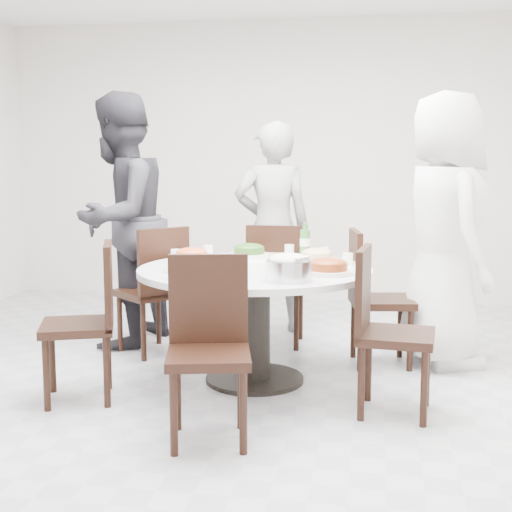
% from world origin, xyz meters
% --- Properties ---
extents(floor, '(6.00, 6.00, 0.01)m').
position_xyz_m(floor, '(0.00, 0.00, 0.00)').
color(floor, '#B6B7BC').
rests_on(floor, ground).
extents(wall_back, '(6.00, 0.01, 2.80)m').
position_xyz_m(wall_back, '(0.00, 3.00, 1.40)').
color(wall_back, silver).
rests_on(wall_back, ground).
extents(dining_table, '(1.50, 1.50, 0.75)m').
position_xyz_m(dining_table, '(0.00, 0.26, 0.38)').
color(dining_table, white).
rests_on(dining_table, floor).
extents(chair_ne, '(0.48, 0.48, 0.95)m').
position_xyz_m(chair_ne, '(0.82, 0.79, 0.47)').
color(chair_ne, black).
rests_on(chair_ne, floor).
extents(chair_n, '(0.42, 0.42, 0.95)m').
position_xyz_m(chair_n, '(0.02, 1.21, 0.47)').
color(chair_n, black).
rests_on(chair_n, floor).
extents(chair_nw, '(0.59, 0.59, 0.95)m').
position_xyz_m(chair_nw, '(-0.88, 0.82, 0.47)').
color(chair_nw, black).
rests_on(chair_nw, floor).
extents(chair_sw, '(0.54, 0.54, 0.95)m').
position_xyz_m(chair_sw, '(-0.98, -0.26, 0.47)').
color(chair_sw, black).
rests_on(chair_sw, floor).
extents(chair_s, '(0.50, 0.50, 0.95)m').
position_xyz_m(chair_s, '(-0.06, -0.76, 0.47)').
color(chair_s, black).
rests_on(chair_s, floor).
extents(chair_se, '(0.46, 0.46, 0.95)m').
position_xyz_m(chair_se, '(0.89, -0.18, 0.47)').
color(chair_se, black).
rests_on(chair_se, floor).
extents(diner_right, '(0.88, 1.08, 1.90)m').
position_xyz_m(diner_right, '(1.23, 0.89, 0.95)').
color(diner_right, silver).
rests_on(diner_right, floor).
extents(diner_middle, '(0.71, 0.55, 1.74)m').
position_xyz_m(diner_middle, '(-0.08, 1.62, 0.87)').
color(diner_middle, black).
rests_on(diner_middle, floor).
extents(diner_left, '(0.90, 1.06, 1.94)m').
position_xyz_m(diner_left, '(-1.18, 1.01, 0.97)').
color(diner_left, black).
rests_on(diner_left, floor).
extents(dish_greens, '(0.28, 0.28, 0.07)m').
position_xyz_m(dish_greens, '(-0.12, 0.75, 0.79)').
color(dish_greens, white).
rests_on(dish_greens, dining_table).
extents(dish_pale, '(0.27, 0.27, 0.07)m').
position_xyz_m(dish_pale, '(0.38, 0.57, 0.79)').
color(dish_pale, white).
rests_on(dish_pale, dining_table).
extents(dish_orange, '(0.27, 0.27, 0.07)m').
position_xyz_m(dish_orange, '(-0.46, 0.46, 0.79)').
color(dish_orange, white).
rests_on(dish_orange, dining_table).
extents(dish_redbrown, '(0.30, 0.30, 0.07)m').
position_xyz_m(dish_redbrown, '(0.48, 0.10, 0.79)').
color(dish_redbrown, white).
rests_on(dish_redbrown, dining_table).
extents(dish_tofu, '(0.26, 0.26, 0.07)m').
position_xyz_m(dish_tofu, '(-0.40, 0.04, 0.78)').
color(dish_tofu, white).
rests_on(dish_tofu, dining_table).
extents(rice_bowl, '(0.27, 0.27, 0.12)m').
position_xyz_m(rice_bowl, '(0.27, -0.15, 0.81)').
color(rice_bowl, silver).
rests_on(rice_bowl, dining_table).
extents(soup_bowl, '(0.26, 0.26, 0.08)m').
position_xyz_m(soup_bowl, '(-0.30, -0.17, 0.79)').
color(soup_bowl, white).
rests_on(soup_bowl, dining_table).
extents(beverage_bottle, '(0.07, 0.07, 0.25)m').
position_xyz_m(beverage_bottle, '(0.27, 0.79, 0.88)').
color(beverage_bottle, '#346F2C').
rests_on(beverage_bottle, dining_table).
extents(tea_cups, '(0.07, 0.07, 0.08)m').
position_xyz_m(tea_cups, '(0.01, 0.84, 0.79)').
color(tea_cups, white).
rests_on(tea_cups, dining_table).
extents(chopsticks, '(0.24, 0.04, 0.01)m').
position_xyz_m(chopsticks, '(0.04, 0.89, 0.76)').
color(chopsticks, tan).
rests_on(chopsticks, dining_table).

